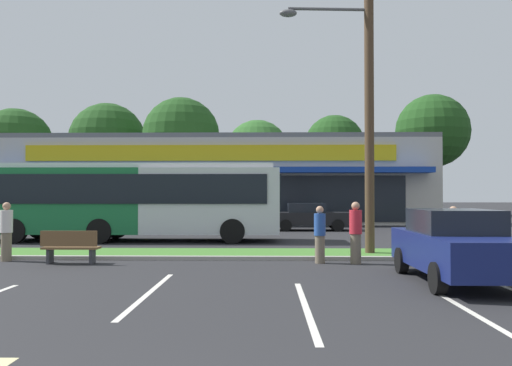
{
  "coord_description": "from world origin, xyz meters",
  "views": [
    {
      "loc": [
        1.18,
        -2.92,
        1.99
      ],
      "look_at": [
        0.79,
        18.1,
        2.43
      ],
      "focal_mm": 36.69,
      "sensor_mm": 36.0,
      "label": 1
    }
  ],
  "objects_px": {
    "pedestrian_near_bench": "(453,235)",
    "pedestrian_mid": "(6,231)",
    "pedestrian_by_pole": "(320,234)",
    "bus_stop_bench": "(70,246)",
    "city_bus": "(131,199)",
    "utility_pole": "(365,74)",
    "car_0": "(310,216)",
    "pedestrian_far": "(356,233)",
    "car_1": "(457,245)"
  },
  "relations": [
    {
      "from": "utility_pole",
      "to": "bus_stop_bench",
      "type": "distance_m",
      "value": 10.42
    },
    {
      "from": "pedestrian_near_bench",
      "to": "pedestrian_mid",
      "type": "xyz_separation_m",
      "value": [
        -12.99,
        0.47,
        0.05
      ]
    },
    {
      "from": "utility_pole",
      "to": "city_bus",
      "type": "distance_m",
      "value": 11.13
    },
    {
      "from": "bus_stop_bench",
      "to": "car_1",
      "type": "bearing_deg",
      "value": 163.73
    },
    {
      "from": "car_1",
      "to": "city_bus",
      "type": "bearing_deg",
      "value": -135.33
    },
    {
      "from": "bus_stop_bench",
      "to": "utility_pole",
      "type": "bearing_deg",
      "value": -167.4
    },
    {
      "from": "utility_pole",
      "to": "pedestrian_mid",
      "type": "distance_m",
      "value": 12.02
    },
    {
      "from": "pedestrian_by_pole",
      "to": "pedestrian_mid",
      "type": "relative_size",
      "value": 0.94
    },
    {
      "from": "car_0",
      "to": "pedestrian_by_pole",
      "type": "height_order",
      "value": "pedestrian_by_pole"
    },
    {
      "from": "utility_pole",
      "to": "pedestrian_by_pole",
      "type": "distance_m",
      "value": 5.53
    },
    {
      "from": "car_0",
      "to": "pedestrian_near_bench",
      "type": "distance_m",
      "value": 13.99
    },
    {
      "from": "car_0",
      "to": "car_1",
      "type": "bearing_deg",
      "value": -83.46
    },
    {
      "from": "pedestrian_mid",
      "to": "pedestrian_far",
      "type": "bearing_deg",
      "value": -119.05
    },
    {
      "from": "city_bus",
      "to": "car_1",
      "type": "relative_size",
      "value": 2.82
    },
    {
      "from": "pedestrian_mid",
      "to": "pedestrian_far",
      "type": "relative_size",
      "value": 0.99
    },
    {
      "from": "pedestrian_near_bench",
      "to": "car_1",
      "type": "bearing_deg",
      "value": 5.75
    },
    {
      "from": "city_bus",
      "to": "car_1",
      "type": "bearing_deg",
      "value": -45.4
    },
    {
      "from": "city_bus",
      "to": "car_0",
      "type": "distance_m",
      "value": 10.47
    },
    {
      "from": "pedestrian_far",
      "to": "car_1",
      "type": "bearing_deg",
      "value": 78.57
    },
    {
      "from": "car_1",
      "to": "pedestrian_by_pole",
      "type": "relative_size",
      "value": 2.72
    },
    {
      "from": "utility_pole",
      "to": "pedestrian_mid",
      "type": "height_order",
      "value": "utility_pole"
    },
    {
      "from": "utility_pole",
      "to": "pedestrian_mid",
      "type": "bearing_deg",
      "value": -172.93
    },
    {
      "from": "car_1",
      "to": "pedestrian_mid",
      "type": "bearing_deg",
      "value": -106.18
    },
    {
      "from": "city_bus",
      "to": "car_0",
      "type": "relative_size",
      "value": 2.83
    },
    {
      "from": "utility_pole",
      "to": "city_bus",
      "type": "xyz_separation_m",
      "value": [
        -8.9,
        5.31,
        -4.08
      ]
    },
    {
      "from": "car_0",
      "to": "pedestrian_mid",
      "type": "distance_m",
      "value": 16.61
    },
    {
      "from": "city_bus",
      "to": "car_0",
      "type": "xyz_separation_m",
      "value": [
        8.11,
        6.55,
        -1.01
      ]
    },
    {
      "from": "bus_stop_bench",
      "to": "pedestrian_near_bench",
      "type": "xyz_separation_m",
      "value": [
        10.85,
        0.13,
        0.32
      ]
    },
    {
      "from": "pedestrian_mid",
      "to": "pedestrian_far",
      "type": "height_order",
      "value": "pedestrian_far"
    },
    {
      "from": "city_bus",
      "to": "pedestrian_by_pole",
      "type": "distance_m",
      "value": 10.1
    },
    {
      "from": "utility_pole",
      "to": "pedestrian_by_pole",
      "type": "height_order",
      "value": "utility_pole"
    },
    {
      "from": "car_1",
      "to": "pedestrian_near_bench",
      "type": "height_order",
      "value": "pedestrian_near_bench"
    },
    {
      "from": "car_0",
      "to": "pedestrian_far",
      "type": "bearing_deg",
      "value": -89.31
    },
    {
      "from": "car_0",
      "to": "pedestrian_far",
      "type": "xyz_separation_m",
      "value": [
        0.16,
        -13.63,
        0.13
      ]
    },
    {
      "from": "city_bus",
      "to": "pedestrian_by_pole",
      "type": "bearing_deg",
      "value": -43.8
    },
    {
      "from": "car_0",
      "to": "city_bus",
      "type": "bearing_deg",
      "value": -141.08
    },
    {
      "from": "city_bus",
      "to": "pedestrian_near_bench",
      "type": "height_order",
      "value": "city_bus"
    },
    {
      "from": "city_bus",
      "to": "car_1",
      "type": "height_order",
      "value": "city_bus"
    },
    {
      "from": "pedestrian_by_pole",
      "to": "bus_stop_bench",
      "type": "bearing_deg",
      "value": 129.4
    },
    {
      "from": "pedestrian_by_pole",
      "to": "pedestrian_near_bench",
      "type": "bearing_deg",
      "value": -55.76
    },
    {
      "from": "city_bus",
      "to": "car_1",
      "type": "xyz_separation_m",
      "value": [
        10.02,
        -10.14,
        -0.94
      ]
    },
    {
      "from": "bus_stop_bench",
      "to": "car_1",
      "type": "height_order",
      "value": "car_1"
    },
    {
      "from": "bus_stop_bench",
      "to": "pedestrian_mid",
      "type": "height_order",
      "value": "pedestrian_mid"
    },
    {
      "from": "utility_pole",
      "to": "bus_stop_bench",
      "type": "xyz_separation_m",
      "value": [
        -8.73,
        -1.95,
        -5.34
      ]
    },
    {
      "from": "utility_pole",
      "to": "pedestrian_far",
      "type": "xyz_separation_m",
      "value": [
        -0.62,
        -1.78,
        -4.96
      ]
    },
    {
      "from": "car_1",
      "to": "pedestrian_by_pole",
      "type": "height_order",
      "value": "pedestrian_by_pole"
    },
    {
      "from": "pedestrian_by_pole",
      "to": "pedestrian_mid",
      "type": "distance_m",
      "value": 9.24
    },
    {
      "from": "car_1",
      "to": "utility_pole",
      "type": "bearing_deg",
      "value": -166.88
    },
    {
      "from": "utility_pole",
      "to": "car_0",
      "type": "bearing_deg",
      "value": 93.8
    },
    {
      "from": "car_1",
      "to": "pedestrian_far",
      "type": "distance_m",
      "value": 3.52
    }
  ]
}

